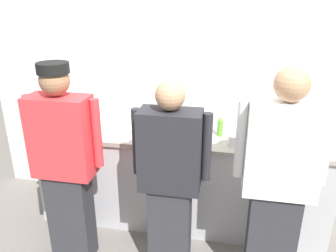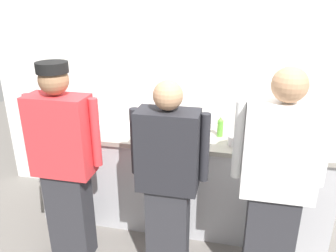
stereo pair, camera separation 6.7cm
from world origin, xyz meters
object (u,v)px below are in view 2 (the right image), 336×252
chefs_knife (250,138)px  squeeze_bottle_secondary (191,123)px  chef_center (168,179)px  plate_stack_front (283,137)px  chef_near_left (64,161)px  mixing_bowl_steel (167,129)px  ramekin_green_sauce (75,123)px  deli_cup (233,141)px  ramekin_yellow_sauce (149,125)px  squeeze_bottle_primary (220,127)px  sheet_tray (109,126)px  chef_far_right (276,183)px

chefs_knife → squeeze_bottle_secondary: bearing=178.4°
chef_center → plate_stack_front: chef_center is taller
chef_near_left → squeeze_bottle_secondary: 1.15m
mixing_bowl_steel → ramekin_green_sauce: mixing_bowl_steel is taller
chef_near_left → mixing_bowl_steel: chef_near_left is taller
deli_cup → chefs_knife: deli_cup is taller
ramekin_yellow_sauce → deli_cup: (0.81, -0.25, 0.02)m
deli_cup → squeeze_bottle_primary: bearing=125.0°
squeeze_bottle_primary → ramekin_yellow_sauce: 0.69m
mixing_bowl_steel → sheet_tray: bearing=170.8°
chef_center → plate_stack_front: bearing=37.3°
chef_center → ramekin_green_sauce: (-1.08, 0.65, 0.12)m
chef_far_right → squeeze_bottle_primary: bearing=121.8°
squeeze_bottle_secondary → ramekin_green_sauce: (-1.15, -0.04, -0.08)m
squeeze_bottle_primary → ramekin_yellow_sauce: size_ratio=2.09×
mixing_bowl_steel → sheet_tray: 0.60m
squeeze_bottle_primary → chefs_knife: size_ratio=0.68×
plate_stack_front → chefs_knife: bearing=177.3°
ramekin_green_sauce → chef_near_left: bearing=-69.7°
plate_stack_front → squeeze_bottle_primary: size_ratio=1.14×
chef_near_left → ramekin_green_sauce: bearing=110.3°
squeeze_bottle_secondary → ramekin_yellow_sauce: 0.43m
chef_center → mixing_bowl_steel: bearing=103.6°
plate_stack_front → sheet_tray: plate_stack_front is taller
mixing_bowl_steel → chef_far_right: bearing=-33.7°
chef_near_left → mixing_bowl_steel: 0.92m
plate_stack_front → sheet_tray: size_ratio=0.40×
chef_center → sheet_tray: (-0.73, 0.68, 0.11)m
squeeze_bottle_secondary → ramekin_green_sauce: bearing=-177.8°
squeeze_bottle_primary → ramekin_yellow_sauce: squeeze_bottle_primary is taller
deli_cup → chefs_knife: size_ratio=0.33×
chef_center → deli_cup: size_ratio=17.74×
chef_near_left → sheet_tray: 0.71m
plate_stack_front → sheet_tray: 1.61m
ramekin_yellow_sauce → chef_near_left: bearing=-122.1°
chef_far_right → squeeze_bottle_secondary: bearing=134.7°
chef_center → chefs_knife: bearing=48.7°
chef_near_left → squeeze_bottle_secondary: (0.90, 0.71, 0.14)m
chef_far_right → mixing_bowl_steel: bearing=146.3°
chef_far_right → sheet_tray: chef_far_right is taller
squeeze_bottle_primary → sheet_tray: bearing=-179.9°
sheet_tray → deli_cup: size_ratio=5.87×
chef_center → squeeze_bottle_secondary: (0.06, 0.70, 0.20)m
squeeze_bottle_primary → deli_cup: 0.22m
chef_near_left → deli_cup: chef_near_left is taller
chef_near_left → chefs_knife: (1.44, 0.69, 0.04)m
chef_near_left → plate_stack_front: size_ratio=7.98×
chef_far_right → plate_stack_front: chef_far_right is taller
sheet_tray → squeeze_bottle_secondary: (0.80, 0.01, 0.09)m
sheet_tray → deli_cup: bearing=-8.3°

